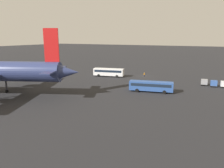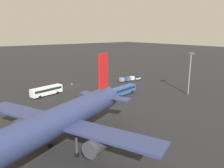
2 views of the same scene
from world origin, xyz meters
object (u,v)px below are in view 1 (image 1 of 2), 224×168
worker_person (144,75)px  cargo_cart_blue (214,83)px  shuttle_bus_far (151,86)px  cargo_cart_grey (204,82)px  shuttle_bus_near (109,72)px  cargo_cart_white (224,84)px

worker_person → cargo_cart_blue: 26.03m
shuttle_bus_far → cargo_cart_blue: bearing=-148.4°
worker_person → cargo_cart_grey: 23.06m
worker_person → cargo_cart_blue: bearing=165.5°
shuttle_bus_near → cargo_cart_white: 40.97m
cargo_cart_blue → shuttle_bus_far: bearing=44.0°
shuttle_bus_near → cargo_cart_grey: size_ratio=5.53×
shuttle_bus_near → worker_person: shuttle_bus_near is taller
shuttle_bus_near → cargo_cart_blue: shuttle_bus_near is taller
worker_person → shuttle_bus_near: bearing=23.3°
shuttle_bus_near → worker_person: size_ratio=7.04×
shuttle_bus_near → shuttle_bus_far: bearing=131.8°
shuttle_bus_far → worker_person: 23.68m
shuttle_bus_far → cargo_cart_white: (-18.54, -15.39, -0.64)m
worker_person → cargo_cart_blue: cargo_cart_blue is taller
worker_person → cargo_cart_white: (-28.08, 6.27, 0.32)m
shuttle_bus_near → shuttle_bus_far: 27.60m
shuttle_bus_near → cargo_cart_white: (-40.96, 0.71, -0.72)m
cargo_cart_white → shuttle_bus_near: bearing=-1.0°
cargo_cart_grey → cargo_cart_white: bearing=174.7°
shuttle_bus_near → cargo_cart_grey: bearing=167.2°
worker_person → shuttle_bus_far: bearing=113.8°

